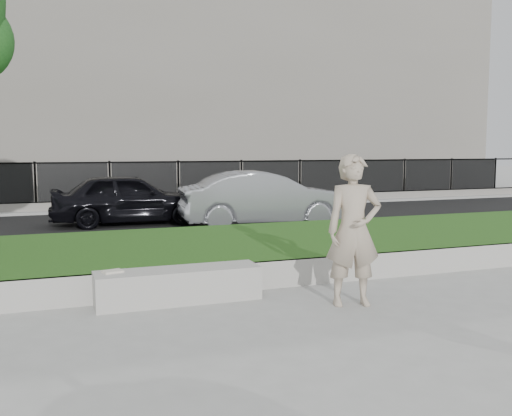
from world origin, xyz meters
name	(u,v)px	position (x,y,z in m)	size (l,w,h in m)	color
ground	(266,311)	(0.00, 0.00, 0.00)	(90.00, 90.00, 0.00)	gray
grass_bank	(203,253)	(0.00, 3.00, 0.20)	(34.00, 4.00, 0.40)	#17390E
grass_kerb	(240,277)	(0.00, 1.04, 0.20)	(34.00, 0.08, 0.40)	#9C9992
street	(149,224)	(0.00, 8.50, 0.02)	(34.00, 7.00, 0.04)	black
far_pavement	(126,206)	(0.00, 13.00, 0.06)	(34.00, 3.00, 0.12)	gray
iron_fence	(129,194)	(0.00, 12.00, 0.54)	(32.00, 0.30, 1.50)	slate
building_facade	(102,80)	(0.00, 20.00, 5.00)	(34.00, 10.00, 10.00)	slate
stone_bench	(179,285)	(-0.93, 0.80, 0.22)	(2.16, 0.54, 0.44)	#9C9992
man	(354,230)	(1.15, -0.13, 0.98)	(0.71, 0.47, 1.95)	tan
book	(113,271)	(-1.77, 0.88, 0.46)	(0.24, 0.18, 0.03)	beige
car_dark	(129,198)	(-0.50, 8.53, 0.71)	(1.59, 3.96, 1.35)	black
car_silver	(264,199)	(2.66, 6.92, 0.74)	(1.48, 4.25, 1.40)	gray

